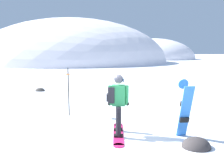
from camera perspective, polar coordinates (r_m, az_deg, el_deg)
ground_plane at (r=5.97m, az=4.42°, el=-14.64°), size 300.00×300.00×0.00m
ridge_peak_main at (r=47.45m, az=-9.84°, el=5.62°), size 38.65×34.78×17.87m
ridge_peak_far at (r=66.43m, az=10.72°, el=6.41°), size 24.04×21.64×12.02m
snowboarder_main at (r=6.12m, az=1.40°, el=-4.95°), size 0.65×1.83×1.71m
spare_snowboard at (r=6.21m, az=18.47°, el=-6.19°), size 0.28×0.46×1.61m
piste_marker_near at (r=8.08m, az=-11.29°, el=-1.04°), size 0.20×0.20×1.78m
rock_mid at (r=13.68m, az=-18.25°, el=-1.74°), size 0.56×0.47×0.39m
rock_small at (r=5.99m, az=21.08°, el=-15.11°), size 0.72×0.61×0.50m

